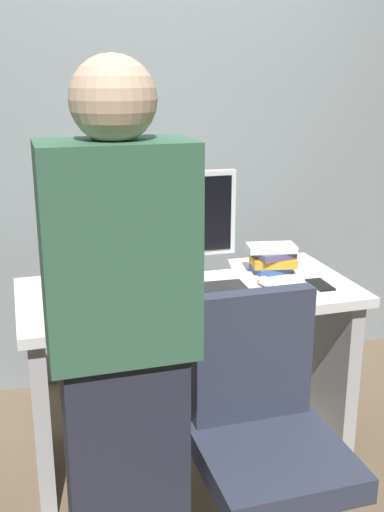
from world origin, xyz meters
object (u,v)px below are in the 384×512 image
object	(u,v)px
cup_near_keyboard	(96,304)
book_stack	(272,258)
person_at_desk	(122,354)
keyboard	(192,290)
cup_by_monitor	(53,278)
cell_phone	(320,285)
monitor	(173,220)
desk	(189,341)
office_chair	(266,458)
mouse	(266,281)

from	to	relation	value
cup_near_keyboard	book_stack	bearing A→B (deg)	19.55
person_at_desk	keyboard	distance (m)	0.77
cup_near_keyboard	cup_by_monitor	world-z (taller)	cup_near_keyboard
cup_near_keyboard	cell_phone	distance (m)	0.93
person_at_desk	cell_phone	size ratio (longest dim) A/B	11.38
cup_by_monitor	monitor	bearing A→B (deg)	-3.63
monitor	cell_phone	xyz separation A→B (m)	(0.56, -0.26, -0.25)
monitor	book_stack	bearing A→B (deg)	-4.55
keyboard	book_stack	world-z (taller)	book_stack
person_at_desk	keyboard	bearing A→B (deg)	58.58
cell_phone	cup_near_keyboard	bearing A→B (deg)	-174.68
desk	person_at_desk	size ratio (longest dim) A/B	0.83
desk	office_chair	bearing A→B (deg)	-86.87
person_at_desk	cup_by_monitor	distance (m)	0.89
office_chair	cell_phone	world-z (taller)	office_chair
office_chair	cup_near_keyboard	bearing A→B (deg)	129.00
cup_by_monitor	person_at_desk	bearing A→B (deg)	-81.69
mouse	office_chair	bearing A→B (deg)	-112.12
desk	cell_phone	size ratio (longest dim) A/B	9.50
monitor	mouse	xyz separation A→B (m)	(0.34, -0.20, -0.24)
cup_by_monitor	book_stack	xyz separation A→B (m)	(0.94, -0.07, 0.02)
office_chair	cup_near_keyboard	size ratio (longest dim) A/B	10.13
keyboard	cup_by_monitor	size ratio (longest dim) A/B	5.34
monitor	cup_by_monitor	bearing A→B (deg)	176.37
desk	cup_near_keyboard	xyz separation A→B (m)	(-0.40, -0.19, 0.28)
person_at_desk	cell_phone	world-z (taller)	person_at_desk
office_chair	book_stack	world-z (taller)	office_chair
monitor	cup_by_monitor	xyz separation A→B (m)	(-0.50, 0.03, -0.22)
person_at_desk	cup_near_keyboard	world-z (taller)	person_at_desk
person_at_desk	keyboard	size ratio (longest dim) A/B	3.81
keyboard	mouse	bearing A→B (deg)	2.86
keyboard	cup_by_monitor	world-z (taller)	cup_by_monitor
monitor	book_stack	world-z (taller)	monitor
mouse	cell_phone	world-z (taller)	mouse
office_chair	person_at_desk	bearing A→B (deg)	177.62
mouse	cup_near_keyboard	size ratio (longest dim) A/B	1.08
cup_near_keyboard	cell_phone	bearing A→B (deg)	3.72
person_at_desk	cup_near_keyboard	size ratio (longest dim) A/B	17.66
cup_near_keyboard	desk	bearing A→B (deg)	25.41
office_chair	monitor	xyz separation A→B (m)	(-0.07, 0.87, 0.58)
office_chair	mouse	distance (m)	0.80
book_stack	person_at_desk	bearing A→B (deg)	-134.94
monitor	cup_by_monitor	size ratio (longest dim) A/B	6.71
cup_near_keyboard	cup_by_monitor	distance (m)	0.38
desk	cup_near_keyboard	size ratio (longest dim) A/B	14.74
book_stack	cell_phone	size ratio (longest dim) A/B	1.59
cup_near_keyboard	person_at_desk	bearing A→B (deg)	-90.05
monitor	book_stack	distance (m)	0.48
person_at_desk	book_stack	xyz separation A→B (m)	(0.81, 0.81, -0.03)
monitor	desk	bearing A→B (deg)	-78.11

